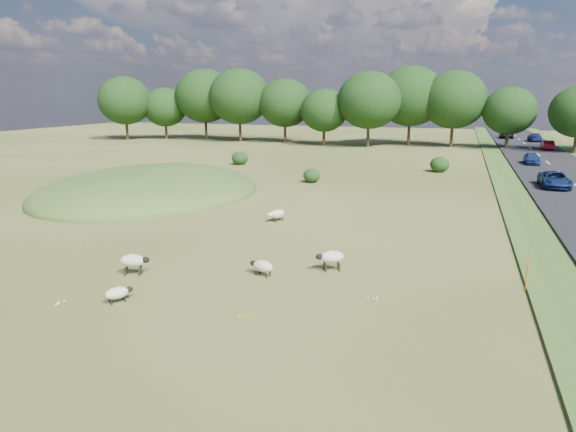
% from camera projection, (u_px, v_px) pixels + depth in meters
% --- Properties ---
extents(ground, '(160.00, 160.00, 0.00)m').
position_uv_depth(ground, '(325.00, 185.00, 43.81)').
color(ground, '#3B4C17').
rests_on(ground, ground).
extents(mound, '(16.00, 20.00, 4.00)m').
position_uv_depth(mound, '(151.00, 193.00, 40.13)').
color(mound, '#33561E').
rests_on(mound, ground).
extents(road, '(8.00, 150.00, 0.25)m').
position_uv_depth(road, '(565.00, 177.00, 46.85)').
color(road, black).
rests_on(road, ground).
extents(treeline, '(96.28, 14.66, 11.70)m').
position_uv_depth(treeline, '(379.00, 101.00, 75.32)').
color(treeline, black).
rests_on(treeline, ground).
extents(shrubs, '(22.84, 11.60, 1.53)m').
position_uv_depth(shrubs, '(337.00, 164.00, 51.41)').
color(shrubs, black).
rests_on(shrubs, ground).
extents(marker_post, '(0.06, 0.06, 1.20)m').
position_uv_depth(marker_post, '(527.00, 276.00, 20.01)').
color(marker_post, '#D8590C').
rests_on(marker_post, ground).
extents(sheep_0, '(1.33, 0.84, 0.92)m').
position_uv_depth(sheep_0, '(133.00, 261.00, 21.76)').
color(sheep_0, '#BFB49E').
rests_on(sheep_0, ground).
extents(sheep_1, '(1.01, 1.29, 0.73)m').
position_uv_depth(sheep_1, '(277.00, 214.00, 31.07)').
color(sheep_1, '#BFB49E').
rests_on(sheep_1, ground).
extents(sheep_2, '(1.30, 0.98, 0.91)m').
position_uv_depth(sheep_2, '(331.00, 257.00, 22.26)').
color(sheep_2, '#BFB49E').
rests_on(sheep_2, ground).
extents(sheep_3, '(1.23, 0.78, 0.68)m').
position_uv_depth(sheep_3, '(262.00, 266.00, 21.73)').
color(sheep_3, '#BFB49E').
rests_on(sheep_3, ground).
extents(sheep_4, '(0.86, 1.06, 0.61)m').
position_uv_depth(sheep_4, '(118.00, 293.00, 18.92)').
color(sheep_4, '#BFB49E').
rests_on(sheep_4, ground).
extents(car_0, '(1.82, 4.48, 1.30)m').
position_uv_depth(car_0, '(535.00, 137.00, 81.28)').
color(car_0, navy).
rests_on(car_0, road).
extents(car_1, '(1.33, 3.82, 1.26)m').
position_uv_depth(car_1, '(547.00, 145.00, 69.09)').
color(car_1, maroon).
rests_on(car_1, road).
extents(car_2, '(2.10, 4.55, 1.27)m').
position_uv_depth(car_2, '(506.00, 134.00, 87.17)').
color(car_2, black).
rests_on(car_2, road).
extents(car_3, '(1.47, 3.65, 1.24)m').
position_uv_depth(car_3, '(532.00, 158.00, 54.78)').
color(car_3, navy).
rests_on(car_3, road).
extents(car_5, '(2.09, 4.52, 1.26)m').
position_uv_depth(car_5, '(555.00, 180.00, 41.01)').
color(car_5, navy).
rests_on(car_5, road).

